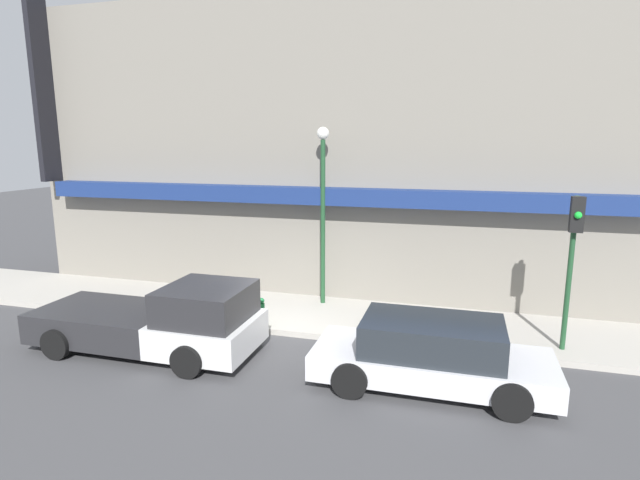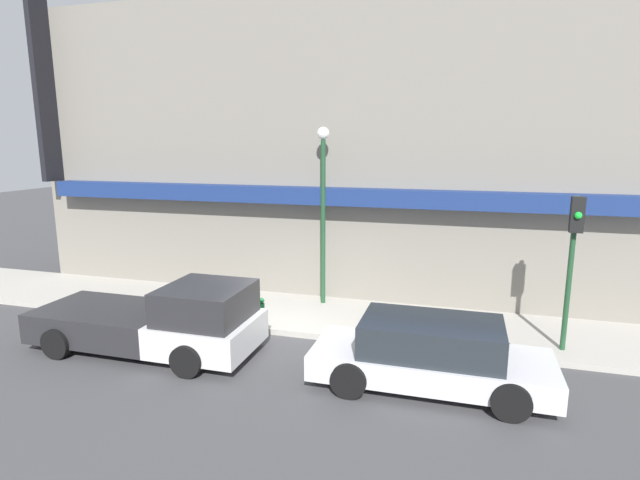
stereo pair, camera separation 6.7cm
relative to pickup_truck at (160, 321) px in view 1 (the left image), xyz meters
name	(u,v)px [view 1 (the left image)]	position (x,y,z in m)	size (l,w,h in m)	color
ground_plane	(280,336)	(2.41, 1.69, -0.77)	(80.00, 80.00, 0.00)	#424244
sidewalk	(299,314)	(2.41, 3.24, -0.69)	(36.00, 3.10, 0.16)	#ADA89E
building	(326,151)	(2.39, 6.27, 3.92)	(19.80, 3.80, 10.25)	gray
pickup_truck	(160,321)	(0.00, 0.00, 0.00)	(5.51, 2.31, 1.73)	silver
parked_car	(431,354)	(6.34, 0.00, -0.06)	(4.85, 2.08, 1.42)	silver
fire_hydrant	(262,311)	(1.75, 2.04, -0.26)	(0.17, 0.17, 0.71)	#196633
street_lamp	(323,195)	(2.86, 4.20, 2.69)	(0.36, 0.36, 5.24)	#1E4728
traffic_light	(573,246)	(9.25, 2.32, 1.89)	(0.28, 0.42, 3.64)	#1E4728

